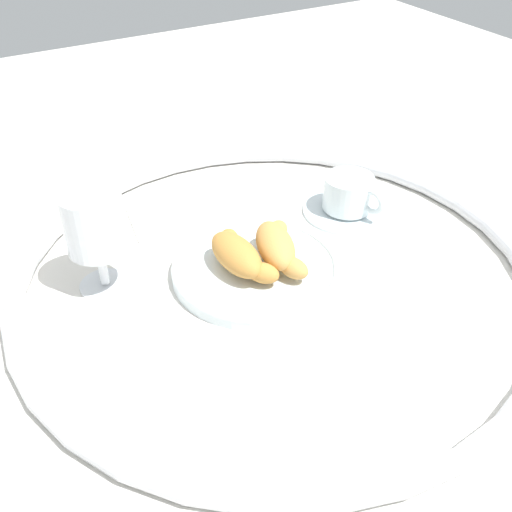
# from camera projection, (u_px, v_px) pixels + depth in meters

# --- Properties ---
(ground_plane) EXTENTS (2.20, 2.20, 0.00)m
(ground_plane) POSITION_uv_depth(u_px,v_px,m) (275.00, 278.00, 0.81)
(ground_plane) COLOR silver
(table_chrome_rim) EXTENTS (0.69, 0.69, 0.02)m
(table_chrome_rim) POSITION_uv_depth(u_px,v_px,m) (275.00, 271.00, 0.80)
(table_chrome_rim) COLOR silver
(table_chrome_rim) RESTS_ON ground_plane
(pastry_plate) EXTENTS (0.23, 0.23, 0.02)m
(pastry_plate) POSITION_uv_depth(u_px,v_px,m) (256.00, 268.00, 0.81)
(pastry_plate) COLOR silver
(pastry_plate) RESTS_ON ground_plane
(croissant_large) EXTENTS (0.14, 0.07, 0.04)m
(croissant_large) POSITION_uv_depth(u_px,v_px,m) (238.00, 255.00, 0.78)
(croissant_large) COLOR #CC893D
(croissant_large) RESTS_ON pastry_plate
(croissant_small) EXTENTS (0.13, 0.09, 0.04)m
(croissant_small) POSITION_uv_depth(u_px,v_px,m) (278.00, 246.00, 0.80)
(croissant_small) COLOR #D6994C
(croissant_small) RESTS_ON pastry_plate
(coffee_cup_near) EXTENTS (0.14, 0.14, 0.06)m
(coffee_cup_near) POSITION_uv_depth(u_px,v_px,m) (348.00, 198.00, 0.92)
(coffee_cup_near) COLOR silver
(coffee_cup_near) RESTS_ON ground_plane
(juice_glass_left) EXTENTS (0.08, 0.08, 0.14)m
(juice_glass_left) POSITION_uv_depth(u_px,v_px,m) (94.00, 226.00, 0.74)
(juice_glass_left) COLOR white
(juice_glass_left) RESTS_ON ground_plane
(folded_napkin) EXTENTS (0.13, 0.13, 0.01)m
(folded_napkin) POSITION_uv_depth(u_px,v_px,m) (167.00, 215.00, 0.92)
(folded_napkin) COLOR silver
(folded_napkin) RESTS_ON ground_plane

